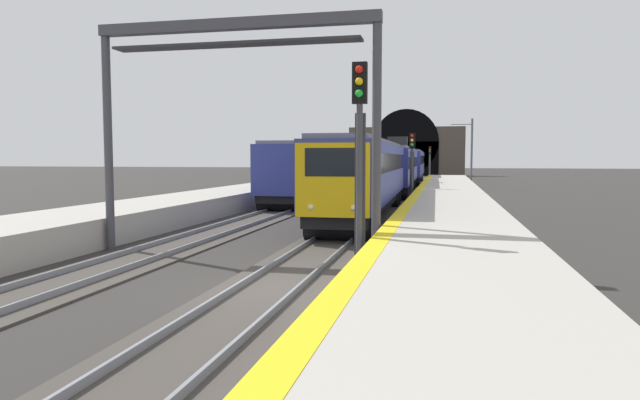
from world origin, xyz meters
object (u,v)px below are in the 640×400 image
Objects in this scene: train_main_approaching at (397,167)px; overhead_signal_gantry at (234,77)px; catenary_mast_near at (471,152)px; railway_signal_near at (360,149)px; railway_signal_mid at (412,161)px; train_adjacent_platform at (354,165)px; railway_signal_far at (430,159)px.

train_main_approaching is 32.17m from overhead_signal_gantry.
train_main_approaching is 14.75m from catenary_mast_near.
catenary_mast_near is (47.60, -4.89, 0.38)m from railway_signal_near.
railway_signal_mid is at bearing -180.00° from railway_signal_near.
train_main_approaching is 8.20× the size of catenary_mast_near.
railway_signal_mid is 0.66× the size of catenary_mast_near.
overhead_signal_gantry is 1.29× the size of catenary_mast_near.
overhead_signal_gantry is (-40.69, -2.59, 3.38)m from train_adjacent_platform.
train_main_approaching is at bearing -170.10° from railway_signal_mid.
railway_signal_near is 47.85m from catenary_mast_near.
railway_signal_far is (47.07, -0.00, -0.01)m from railway_signal_mid.
railway_signal_near is (-43.34, -7.00, 1.04)m from train_adjacent_platform.
railway_signal_near is 71.25m from railway_signal_far.
train_main_approaching is 10.53m from railway_signal_mid.
railway_signal_near is at bearing 0.00° from railway_signal_far.
railway_signal_mid is (-19.16, -7.00, 0.61)m from train_adjacent_platform.
railway_signal_near reaches higher than train_main_approaching.
railway_signal_mid is at bearing -11.56° from overhead_signal_gantry.
catenary_mast_near is (44.95, -9.29, -1.96)m from overhead_signal_gantry.
train_adjacent_platform is 10.02× the size of railway_signal_near.
railway_signal_near is 24.18m from railway_signal_mid.
railway_signal_far is 0.51× the size of overhead_signal_gantry.
catenary_mast_near is (-23.65, -4.89, 0.82)m from railway_signal_far.
railway_signal_near is 0.77× the size of catenary_mast_near.
railway_signal_near is 0.59× the size of overhead_signal_gantry.
railway_signal_far is 0.66× the size of catenary_mast_near.
overhead_signal_gantry is (-21.53, 4.40, 2.78)m from railway_signal_mid.
train_main_approaching is 10.22m from train_adjacent_platform.
railway_signal_far is at bearing -13.79° from train_adjacent_platform.
train_main_approaching reaches higher than railway_signal_mid.
overhead_signal_gantry is at bearing -176.07° from train_adjacent_platform.
railway_signal_near is at bearing 0.00° from railway_signal_mid.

